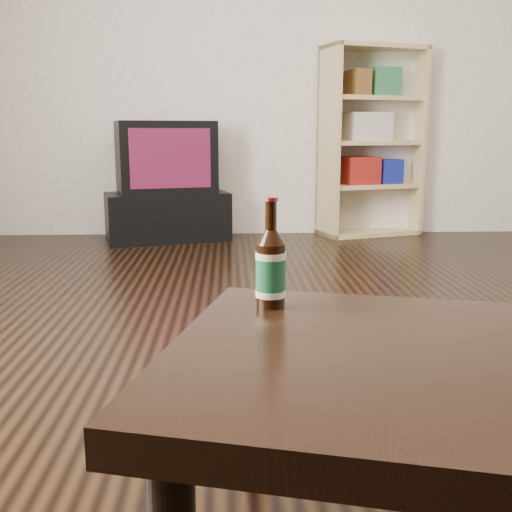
{
  "coord_description": "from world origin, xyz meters",
  "views": [
    {
      "loc": [
        -0.44,
        -1.76,
        0.8
      ],
      "look_at": [
        -0.39,
        -0.57,
        0.55
      ],
      "focal_mm": 42.0,
      "sensor_mm": 36.0,
      "label": 1
    }
  ],
  "objects_px": {
    "tv_stand": "(167,216)",
    "bookshelf": "(368,139)",
    "tv": "(166,157)",
    "beer_bottle": "(271,269)"
  },
  "relations": [
    {
      "from": "tv",
      "to": "tv_stand",
      "type": "bearing_deg",
      "value": 90.0
    },
    {
      "from": "tv_stand",
      "to": "beer_bottle",
      "type": "height_order",
      "value": "beer_bottle"
    },
    {
      "from": "tv_stand",
      "to": "bookshelf",
      "type": "xyz_separation_m",
      "value": [
        1.56,
        0.22,
        0.57
      ]
    },
    {
      "from": "tv",
      "to": "bookshelf",
      "type": "relative_size",
      "value": 0.55
    },
    {
      "from": "tv",
      "to": "beer_bottle",
      "type": "bearing_deg",
      "value": -95.7
    },
    {
      "from": "bookshelf",
      "to": "beer_bottle",
      "type": "distance_m",
      "value": 3.67
    },
    {
      "from": "tv",
      "to": "beer_bottle",
      "type": "relative_size",
      "value": 3.46
    },
    {
      "from": "tv",
      "to": "bookshelf",
      "type": "distance_m",
      "value": 1.58
    },
    {
      "from": "tv",
      "to": "bookshelf",
      "type": "xyz_separation_m",
      "value": [
        1.56,
        0.22,
        0.13
      ]
    },
    {
      "from": "tv_stand",
      "to": "bookshelf",
      "type": "height_order",
      "value": "bookshelf"
    }
  ]
}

